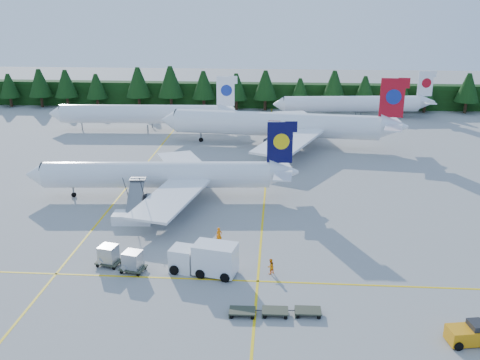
# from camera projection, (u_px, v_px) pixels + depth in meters

# --- Properties ---
(ground) EXTENTS (320.00, 320.00, 0.00)m
(ground) POSITION_uv_depth(u_px,v_px,m) (204.00, 252.00, 57.60)
(ground) COLOR #9D9D98
(ground) RESTS_ON ground
(taxi_stripe_a) EXTENTS (0.25, 120.00, 0.01)m
(taxi_stripe_a) POSITION_uv_depth(u_px,v_px,m) (127.00, 187.00, 77.45)
(taxi_stripe_a) COLOR yellow
(taxi_stripe_a) RESTS_ON ground
(taxi_stripe_b) EXTENTS (0.25, 120.00, 0.01)m
(taxi_stripe_b) POSITION_uv_depth(u_px,v_px,m) (265.00, 190.00, 76.08)
(taxi_stripe_b) COLOR yellow
(taxi_stripe_b) RESTS_ON ground
(taxi_stripe_cross) EXTENTS (80.00, 0.25, 0.01)m
(taxi_stripe_cross) POSITION_uv_depth(u_px,v_px,m) (196.00, 279.00, 51.93)
(taxi_stripe_cross) COLOR yellow
(taxi_stripe_cross) RESTS_ON ground
(treeline_hedge) EXTENTS (220.00, 4.00, 6.00)m
(treeline_hedge) POSITION_uv_depth(u_px,v_px,m) (248.00, 95.00, 134.09)
(treeline_hedge) COLOR black
(treeline_hedge) RESTS_ON ground
(airliner_navy) EXTENTS (36.12, 29.63, 10.50)m
(airliner_navy) POSITION_uv_depth(u_px,v_px,m) (153.00, 175.00, 72.51)
(airliner_navy) COLOR white
(airliner_navy) RESTS_ON ground
(airliner_red) EXTENTS (44.26, 36.26, 12.88)m
(airliner_red) POSITION_uv_depth(u_px,v_px,m) (272.00, 125.00, 98.54)
(airliner_red) COLOR white
(airliner_red) RESTS_ON ground
(airliner_far_left) EXTENTS (38.34, 5.40, 11.14)m
(airliner_far_left) POSITION_uv_depth(u_px,v_px,m) (135.00, 114.00, 109.79)
(airliner_far_left) COLOR white
(airliner_far_left) RESTS_ON ground
(airliner_far_right) EXTENTS (36.11, 6.93, 10.51)m
(airliner_far_right) POSITION_uv_depth(u_px,v_px,m) (347.00, 104.00, 121.42)
(airliner_far_right) COLOR white
(airliner_far_right) RESTS_ON ground
(airstairs) EXTENTS (4.85, 6.59, 4.24)m
(airstairs) POSITION_uv_depth(u_px,v_px,m) (133.00, 214.00, 65.15)
(airstairs) COLOR white
(airstairs) RESTS_ON ground
(service_truck) EXTENTS (7.01, 3.75, 3.21)m
(service_truck) POSITION_uv_depth(u_px,v_px,m) (204.00, 258.00, 52.69)
(service_truck) COLOR silver
(service_truck) RESTS_ON ground
(baggage_tug) EXTENTS (3.38, 2.21, 1.68)m
(baggage_tug) POSITION_uv_depth(u_px,v_px,m) (469.00, 334.00, 42.07)
(baggage_tug) COLOR orange
(baggage_tug) RESTS_ON ground
(dolly_train) EXTENTS (7.92, 1.87, 0.13)m
(dolly_train) POSITION_uv_depth(u_px,v_px,m) (275.00, 311.00, 45.91)
(dolly_train) COLOR #363A2A
(dolly_train) RESTS_ON ground
(uld_pair) EXTENTS (5.49, 3.43, 1.81)m
(uld_pair) POSITION_uv_depth(u_px,v_px,m) (120.00, 257.00, 53.61)
(uld_pair) COLOR #363A2A
(uld_pair) RESTS_ON ground
(crew_a) EXTENTS (0.81, 0.70, 1.89)m
(crew_a) POSITION_uv_depth(u_px,v_px,m) (219.00, 236.00, 59.21)
(crew_a) COLOR orange
(crew_a) RESTS_ON ground
(crew_b) EXTENTS (0.99, 0.98, 1.61)m
(crew_b) POSITION_uv_depth(u_px,v_px,m) (270.00, 266.00, 52.70)
(crew_b) COLOR orange
(crew_b) RESTS_ON ground
(crew_c) EXTENTS (0.59, 0.84, 1.98)m
(crew_c) POSITION_uv_depth(u_px,v_px,m) (211.00, 257.00, 54.27)
(crew_c) COLOR orange
(crew_c) RESTS_ON ground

